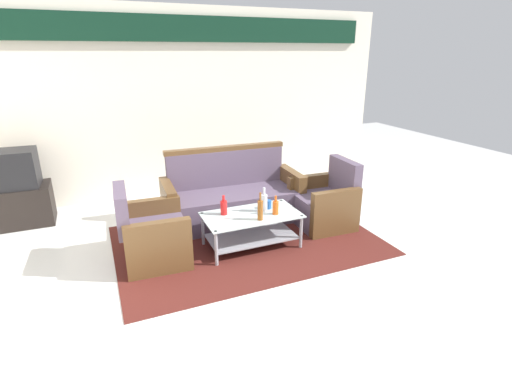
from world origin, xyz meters
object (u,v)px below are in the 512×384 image
Objects in this scene: bottle_orange at (276,207)px; tv_stand at (19,206)px; bottle_red at (224,207)px; bottle_brown at (260,210)px; bottle_clear at (264,202)px; television at (11,169)px; couch at (232,199)px; armchair_right at (325,204)px; cup at (268,204)px; armchair_left at (152,236)px; coffee_table at (251,225)px.

bottle_orange is 0.28× the size of tv_stand.
bottle_red is 0.72× the size of bottle_brown.
television is (-2.73, 1.75, 0.24)m from bottle_clear.
couch is 2.15× the size of armchair_right.
cup is at bearing 38.04° from bottle_clear.
television is at bearing -135.71° from armchair_left.
tv_stand is at bearing 68.90° from armchair_right.
couch is 2.79m from tv_stand.
tv_stand is (-2.73, 1.75, -0.26)m from bottle_clear.
couch is 1.34m from armchair_left.
coffee_table is at bearing 88.71° from couch.
television reaches higher than tv_stand.
armchair_left is 3.84× the size of bottle_orange.
bottle_orange is (0.26, -0.10, 0.22)m from coffee_table.
cup is (0.08, 0.06, -0.06)m from bottle_clear.
armchair_left is at bearing 93.99° from armchair_right.
bottle_red is at bearing 65.59° from couch.
television is at bearing 143.92° from bottle_red.
bottle_red is at bearing 95.26° from armchair_right.
armchair_left is at bearing -48.60° from tv_stand.
cup is (0.54, -0.03, -0.04)m from bottle_red.
bottle_red is (-1.40, -0.08, 0.21)m from armchair_right.
bottle_red is at bearing 157.69° from bottle_orange.
tv_stand is at bearing 147.34° from bottle_clear.
couch is at bearing 98.75° from bottle_clear.
bottle_brown is at bearing 77.97° from armchair_left.
armchair_right is 1.42m from bottle_red.
armchair_left is 0.77× the size of coffee_table.
armchair_left is 2.66× the size of bottle_brown.
bottle_orange is at bearing 18.98° from bottle_brown.
cup is (-0.86, -0.11, 0.17)m from armchair_right.
television is (0.00, 0.00, 0.50)m from tv_stand.
armchair_left is at bearing 178.44° from cup.
armchair_left is at bearing 32.37° from couch.
tv_stand is at bearing -135.67° from armchair_left.
tv_stand is 0.50m from television.
armchair_right is at bearing 7.29° from cup.
bottle_clear is at bearing 9.32° from coffee_table.
armchair_left is at bearing 179.72° from bottle_red.
coffee_table is (1.11, -0.13, -0.02)m from armchair_left.
armchair_left reaches higher than tv_stand.
bottle_orange is 0.97× the size of bottle_red.
bottle_orange is 3.39m from tv_stand.
armchair_left is 2.92× the size of bottle_clear.
cup is at bearing -3.50° from bottle_red.
television reaches higher than armchair_left.
couch reaches higher than armchair_left.
television reaches higher than armchair_right.
tv_stand is (-1.45, 1.65, -0.03)m from armchair_left.
tv_stand is (-2.27, 1.65, -0.24)m from bottle_red.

